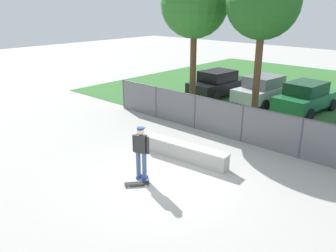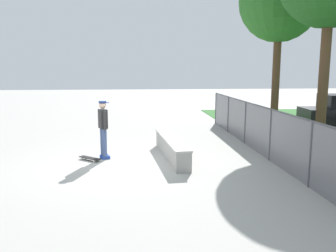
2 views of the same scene
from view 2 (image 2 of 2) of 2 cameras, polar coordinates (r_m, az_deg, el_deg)
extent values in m
plane|color=#ADAAA3|center=(10.59, -7.86, -6.16)|extent=(80.00, 80.00, 0.00)
cube|color=#A8A59E|center=(11.19, 0.57, -3.75)|extent=(3.66, 0.78, 0.56)
cube|color=beige|center=(11.13, 0.57, -2.18)|extent=(3.70, 0.83, 0.06)
cube|color=#2647A5|center=(11.38, -10.50, -4.89)|extent=(0.19, 0.28, 0.10)
cube|color=#2647A5|center=(11.17, -10.22, -5.15)|extent=(0.19, 0.28, 0.10)
cylinder|color=#475B89|center=(11.26, -10.72, -2.49)|extent=(0.15, 0.15, 0.88)
cylinder|color=#475B89|center=(11.05, -10.44, -2.70)|extent=(0.15, 0.15, 0.88)
cube|color=#2D2D2D|center=(11.03, -10.70, 1.17)|extent=(0.43, 0.34, 0.60)
cylinder|color=#2D2D2D|center=(11.28, -11.01, 1.23)|extent=(0.10, 0.10, 0.58)
cylinder|color=#2D2D2D|center=(10.80, -10.36, 0.90)|extent=(0.10, 0.10, 0.58)
sphere|color=beige|center=(10.98, -10.76, 3.39)|extent=(0.22, 0.22, 0.22)
cylinder|color=navy|center=(10.97, -10.78, 3.91)|extent=(0.23, 0.23, 0.06)
cube|color=navy|center=(11.01, -10.12, 3.82)|extent=(0.23, 0.18, 0.02)
cube|color=black|center=(11.11, -12.76, -5.16)|extent=(0.66, 0.74, 0.02)
cube|color=#B2B2B7|center=(10.92, -11.79, -5.47)|extent=(0.15, 0.14, 0.02)
cube|color=#B2B2B7|center=(11.31, -13.70, -5.03)|extent=(0.15, 0.14, 0.02)
cylinder|color=silver|center=(10.87, -12.10, -5.73)|extent=(0.06, 0.06, 0.05)
cylinder|color=silver|center=(10.99, -11.46, -5.56)|extent=(0.06, 0.06, 0.05)
cylinder|color=silver|center=(11.26, -14.02, -5.28)|extent=(0.06, 0.06, 0.05)
cylinder|color=silver|center=(11.37, -13.37, -5.12)|extent=(0.06, 0.06, 0.05)
cylinder|color=#4C4C51|center=(18.35, 7.90, 2.95)|extent=(0.07, 0.07, 1.63)
cylinder|color=#4C4C51|center=(15.91, 9.92, 1.95)|extent=(0.07, 0.07, 1.63)
cylinder|color=#4C4C51|center=(13.51, 12.65, 0.57)|extent=(0.07, 0.07, 1.63)
cylinder|color=#4C4C51|center=(11.17, 16.55, -1.38)|extent=(0.07, 0.07, 1.63)
cylinder|color=#4C4C51|center=(8.92, 22.47, -4.34)|extent=(0.07, 0.07, 1.63)
cylinder|color=#4C4C51|center=(11.05, 16.73, 2.61)|extent=(15.15, 0.05, 0.05)
cube|color=slate|center=(11.17, 16.55, -1.38)|extent=(15.15, 0.01, 1.63)
cylinder|color=#513823|center=(15.43, 17.31, 6.49)|extent=(0.32, 0.32, 4.33)
sphere|color=#286623|center=(15.66, 17.94, 19.01)|extent=(3.30, 3.30, 3.30)
cylinder|color=#513823|center=(12.24, 24.20, 5.80)|extent=(0.32, 0.32, 4.47)
cylinder|color=black|center=(18.71, 22.66, 0.92)|extent=(0.28, 0.66, 0.64)
cylinder|color=black|center=(17.08, 24.92, 0.04)|extent=(0.28, 0.66, 0.64)
camera|label=1|loc=(9.27, -77.43, 19.62)|focal=37.47mm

